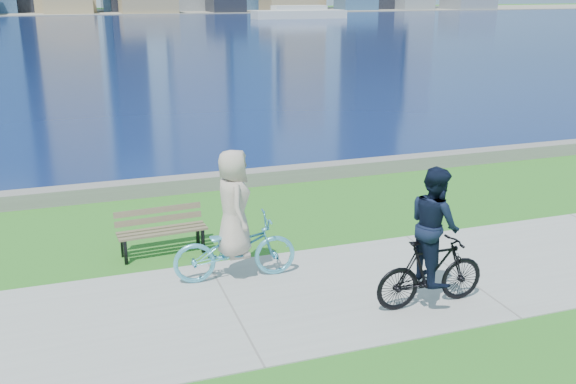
% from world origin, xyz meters
% --- Properties ---
extents(ground, '(320.00, 320.00, 0.00)m').
position_xyz_m(ground, '(0.00, 0.00, 0.00)').
color(ground, '#246C1C').
rests_on(ground, ground).
extents(concrete_path, '(80.00, 3.50, 0.02)m').
position_xyz_m(concrete_path, '(0.00, 0.00, 0.01)').
color(concrete_path, '#9C9D98').
rests_on(concrete_path, ground).
extents(seawall, '(90.00, 0.50, 0.35)m').
position_xyz_m(seawall, '(0.00, 6.20, 0.17)').
color(seawall, slate).
rests_on(seawall, ground).
extents(bay_water, '(320.00, 131.00, 0.01)m').
position_xyz_m(bay_water, '(0.00, 72.00, 0.00)').
color(bay_water, '#0B1A48').
rests_on(bay_water, ground).
extents(far_shore, '(320.00, 30.00, 0.12)m').
position_xyz_m(far_shore, '(0.00, 130.00, 0.06)').
color(far_shore, gray).
rests_on(far_shore, ground).
extents(ferry_far, '(14.85, 4.24, 2.02)m').
position_xyz_m(ferry_far, '(33.88, 90.92, 0.84)').
color(ferry_far, silver).
rests_on(ferry_far, ground).
extents(park_bench, '(1.65, 0.66, 0.84)m').
position_xyz_m(park_bench, '(-0.70, 2.53, 0.51)').
color(park_bench, black).
rests_on(park_bench, ground).
extents(cyclist_woman, '(0.87, 2.12, 2.24)m').
position_xyz_m(cyclist_woman, '(0.32, 0.99, 0.85)').
color(cyclist_woman, '#59B9D8').
rests_on(cyclist_woman, ground).
extents(cyclist_man, '(0.67, 1.82, 2.22)m').
position_xyz_m(cyclist_man, '(2.92, -0.91, 0.95)').
color(cyclist_man, black).
rests_on(cyclist_man, ground).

